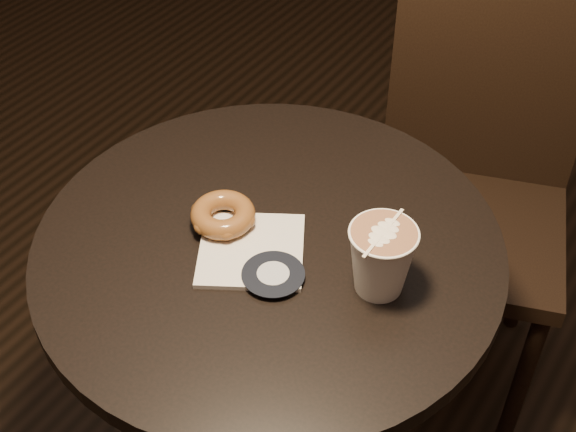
{
  "coord_description": "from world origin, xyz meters",
  "views": [
    {
      "loc": [
        0.49,
        -0.69,
        1.59
      ],
      "look_at": [
        0.01,
        0.03,
        0.79
      ],
      "focal_mm": 50.0,
      "sensor_mm": 36.0,
      "label": 1
    }
  ],
  "objects": [
    {
      "name": "cafe_table",
      "position": [
        0.0,
        0.0,
        0.55
      ],
      "size": [
        0.7,
        0.7,
        0.75
      ],
      "color": "black",
      "rests_on": "ground"
    },
    {
      "name": "chair",
      "position": [
        0.11,
        0.58,
        0.56
      ],
      "size": [
        0.5,
        0.5,
        1.0
      ],
      "rotation": [
        0.0,
        0.0,
        0.33
      ],
      "color": "black",
      "rests_on": "ground"
    },
    {
      "name": "pastry_bag",
      "position": [
        -0.01,
        -0.03,
        0.75
      ],
      "size": [
        0.21,
        0.21,
        0.01
      ],
      "primitive_type": "cube",
      "rotation": [
        0.0,
        0.0,
        0.54
      ],
      "color": "silver",
      "rests_on": "cafe_table"
    },
    {
      "name": "doughnut",
      "position": [
        -0.07,
        -0.01,
        0.77
      ],
      "size": [
        0.1,
        0.1,
        0.03
      ],
      "primitive_type": "torus",
      "color": "brown",
      "rests_on": "pastry_bag"
    },
    {
      "name": "latte_cup",
      "position": [
        0.18,
        0.01,
        0.8
      ],
      "size": [
        0.1,
        0.1,
        0.11
      ],
      "primitive_type": null,
      "color": "white",
      "rests_on": "cafe_table"
    }
  ]
}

